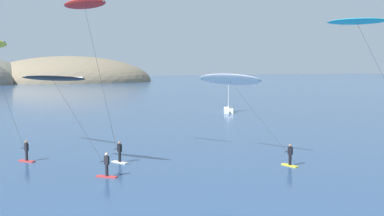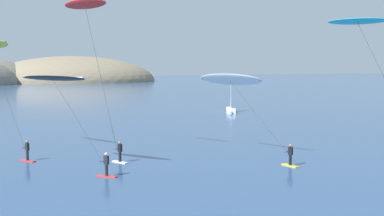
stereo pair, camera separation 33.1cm
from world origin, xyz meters
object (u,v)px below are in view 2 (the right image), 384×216
Objects in this scene: sailboat_near at (231,109)px; kitesurfer_cyan at (364,35)px; kitesurfer_red at (88,19)px; kitesurfer_black at (57,85)px; kitesurfer_white at (233,84)px.

kitesurfer_cyan is at bearing -105.01° from sailboat_near.
kitesurfer_red is (-18.69, 11.28, 1.38)m from kitesurfer_cyan.
kitesurfer_red reaches higher than kitesurfer_black.
sailboat_near is 0.61× the size of kitesurfer_white.
kitesurfer_red is 1.75× the size of kitesurfer_black.
sailboat_near is 41.88m from kitesurfer_cyan.
kitesurfer_red is 1.40× the size of kitesurfer_white.
kitesurfer_cyan is 10.88m from kitesurfer_white.
kitesurfer_black is at bearing -135.59° from sailboat_near.
sailboat_near is 0.76× the size of kitesurfer_black.
kitesurfer_red is at bearing 48.77° from kitesurfer_black.
kitesurfer_red reaches higher than sailboat_near.
kitesurfer_white is at bearing 139.78° from kitesurfer_cyan.
kitesurfer_white is 1.25× the size of kitesurfer_black.
kitesurfer_white is at bearing -119.16° from sailboat_near.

